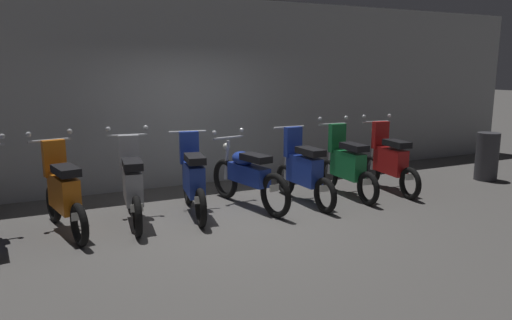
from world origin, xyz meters
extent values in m
plane|color=#565451|center=(0.00, 0.00, 0.00)|extent=(80.00, 80.00, 0.00)
cube|color=#9EA0A3|center=(0.00, 2.34, 1.67)|extent=(16.00, 0.30, 3.33)
sphere|color=#B7BABF|center=(-2.83, 0.72, 1.26)|extent=(0.07, 0.07, 0.07)
torus|color=black|center=(-2.29, 0.91, 0.27)|extent=(0.19, 0.54, 0.53)
torus|color=black|center=(-2.07, -0.22, 0.27)|extent=(0.19, 0.54, 0.53)
cube|color=orange|center=(-2.18, 0.35, 0.54)|extent=(0.36, 0.76, 0.44)
cube|color=orange|center=(-2.25, 0.69, 0.94)|extent=(0.30, 0.17, 0.48)
cube|color=black|center=(-2.15, 0.19, 0.85)|extent=(0.34, 0.56, 0.10)
cylinder|color=#B7BABF|center=(-2.28, 0.82, 1.16)|extent=(0.56, 0.14, 0.04)
sphere|color=#B7BABF|center=(-2.53, 0.77, 1.26)|extent=(0.07, 0.07, 0.07)
sphere|color=#B7BABF|center=(-2.02, 0.87, 1.26)|extent=(0.07, 0.07, 0.07)
cylinder|color=#B7BABF|center=(-2.28, 0.87, 0.69)|extent=(0.08, 0.16, 0.85)
sphere|color=silver|center=(-2.28, 0.87, 1.01)|extent=(0.12, 0.12, 0.12)
cube|color=white|center=(-2.07, -0.19, 0.36)|extent=(0.16, 0.04, 0.10)
torus|color=black|center=(-1.24, 0.96, 0.27)|extent=(0.15, 0.54, 0.53)
torus|color=black|center=(-1.38, -0.18, 0.27)|extent=(0.15, 0.54, 0.53)
cube|color=#9EA0A8|center=(-1.31, 0.39, 0.54)|extent=(0.30, 0.76, 0.44)
cube|color=#9EA0A8|center=(-1.27, 0.73, 0.94)|extent=(0.29, 0.15, 0.48)
cube|color=black|center=(-1.33, 0.23, 0.85)|extent=(0.30, 0.54, 0.10)
cylinder|color=#B7BABF|center=(-1.25, 0.87, 1.16)|extent=(0.56, 0.10, 0.04)
sphere|color=#B7BABF|center=(-1.51, 0.90, 1.26)|extent=(0.07, 0.07, 0.07)
sphere|color=#B7BABF|center=(-0.99, 0.84, 1.26)|extent=(0.07, 0.07, 0.07)
cylinder|color=#B7BABF|center=(-1.25, 0.91, 0.69)|extent=(0.07, 0.15, 0.85)
sphere|color=silver|center=(-1.25, 0.91, 1.01)|extent=(0.12, 0.12, 0.12)
cube|color=white|center=(-1.37, -0.16, 0.36)|extent=(0.16, 0.03, 0.10)
torus|color=black|center=(-0.34, 0.97, 0.27)|extent=(0.17, 0.54, 0.53)
torus|color=black|center=(-0.53, -0.17, 0.27)|extent=(0.17, 0.54, 0.53)
cube|color=#1E389E|center=(-0.44, 0.40, 0.54)|extent=(0.34, 0.76, 0.44)
cube|color=#1E389E|center=(-0.38, 0.74, 0.94)|extent=(0.30, 0.16, 0.48)
cube|color=black|center=(-0.46, 0.24, 0.85)|extent=(0.32, 0.55, 0.10)
cylinder|color=#B7BABF|center=(-0.36, 0.88, 1.16)|extent=(0.56, 0.13, 0.04)
cylinder|color=#B7BABF|center=(-0.35, 0.92, 0.69)|extent=(0.08, 0.15, 0.85)
sphere|color=silver|center=(-0.35, 0.92, 1.01)|extent=(0.12, 0.12, 0.12)
cube|color=white|center=(-0.52, -0.14, 0.36)|extent=(0.16, 0.04, 0.10)
torus|color=black|center=(0.31, 1.04, 0.33)|extent=(0.21, 0.66, 0.65)
torus|color=black|center=(0.56, -0.24, 0.33)|extent=(0.21, 0.66, 0.65)
cube|color=#1E389E|center=(0.44, 0.40, 0.52)|extent=(0.38, 0.86, 0.28)
ellipsoid|color=#1E389E|center=(0.41, 0.55, 0.73)|extent=(0.34, 0.48, 0.22)
cube|color=black|center=(0.47, 0.22, 0.80)|extent=(0.34, 0.56, 0.10)
cylinder|color=#B7BABF|center=(0.33, 0.94, 1.02)|extent=(0.56, 0.14, 0.04)
sphere|color=#B7BABF|center=(0.08, 0.89, 1.12)|extent=(0.07, 0.07, 0.07)
sphere|color=#B7BABF|center=(0.59, 0.99, 1.12)|extent=(0.07, 0.07, 0.07)
cylinder|color=#B7BABF|center=(0.32, 0.99, 0.65)|extent=(0.09, 0.17, 0.65)
sphere|color=silver|center=(0.32, 0.99, 0.87)|extent=(0.12, 0.12, 0.12)
cube|color=white|center=(0.56, -0.21, 0.43)|extent=(0.16, 0.04, 0.10)
torus|color=black|center=(1.29, 0.79, 0.27)|extent=(0.10, 0.53, 0.53)
torus|color=black|center=(1.32, -0.36, 0.27)|extent=(0.10, 0.53, 0.53)
cube|color=#1E389E|center=(1.31, 0.22, 0.54)|extent=(0.24, 0.74, 0.44)
cube|color=#1E389E|center=(1.30, 0.56, 0.94)|extent=(0.28, 0.13, 0.48)
cube|color=black|center=(1.31, 0.06, 0.85)|extent=(0.25, 0.53, 0.10)
cylinder|color=#B7BABF|center=(1.30, 0.70, 1.16)|extent=(0.56, 0.05, 0.04)
cylinder|color=#B7BABF|center=(1.30, 0.75, 0.69)|extent=(0.06, 0.15, 0.85)
sphere|color=silver|center=(1.30, 0.75, 1.01)|extent=(0.12, 0.12, 0.12)
cube|color=white|center=(1.32, -0.33, 0.36)|extent=(0.16, 0.02, 0.10)
torus|color=black|center=(2.21, 0.85, 0.27)|extent=(0.11, 0.53, 0.53)
torus|color=black|center=(2.16, -0.30, 0.27)|extent=(0.11, 0.53, 0.53)
cube|color=#197238|center=(2.18, 0.28, 0.54)|extent=(0.25, 0.75, 0.44)
cube|color=#197238|center=(2.20, 0.62, 0.94)|extent=(0.29, 0.13, 0.48)
cube|color=black|center=(2.17, 0.12, 0.85)|extent=(0.26, 0.53, 0.10)
cylinder|color=#B7BABF|center=(2.20, 0.76, 1.16)|extent=(0.56, 0.06, 0.04)
sphere|color=#B7BABF|center=(1.94, 0.77, 1.26)|extent=(0.07, 0.07, 0.07)
sphere|color=#B7BABF|center=(2.46, 0.75, 1.26)|extent=(0.07, 0.07, 0.07)
cylinder|color=#B7BABF|center=(2.21, 0.81, 0.69)|extent=(0.06, 0.15, 0.85)
sphere|color=silver|center=(2.21, 0.81, 1.01)|extent=(0.12, 0.12, 0.12)
cube|color=white|center=(2.16, -0.27, 0.36)|extent=(0.16, 0.02, 0.10)
torus|color=black|center=(3.13, 0.82, 0.27)|extent=(0.16, 0.54, 0.53)
torus|color=black|center=(2.98, -0.33, 0.27)|extent=(0.16, 0.54, 0.53)
cube|color=red|center=(3.05, 0.24, 0.54)|extent=(0.31, 0.76, 0.44)
cube|color=red|center=(3.10, 0.59, 0.94)|extent=(0.29, 0.15, 0.48)
cube|color=black|center=(3.03, 0.08, 0.85)|extent=(0.30, 0.55, 0.10)
cylinder|color=#B7BABF|center=(3.11, 0.72, 1.16)|extent=(0.56, 0.11, 0.04)
sphere|color=#B7BABF|center=(2.86, 0.76, 1.26)|extent=(0.07, 0.07, 0.07)
sphere|color=#B7BABF|center=(3.37, 0.69, 1.26)|extent=(0.07, 0.07, 0.07)
cylinder|color=#B7BABF|center=(3.12, 0.77, 0.69)|extent=(0.07, 0.15, 0.85)
sphere|color=silver|center=(3.12, 0.77, 1.01)|extent=(0.12, 0.12, 0.12)
cube|color=white|center=(2.99, -0.30, 0.36)|extent=(0.16, 0.03, 0.10)
cylinder|color=#38383D|center=(5.29, 0.11, 0.45)|extent=(0.41, 0.41, 0.91)
camera|label=1|loc=(-2.53, -6.05, 2.10)|focal=33.63mm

